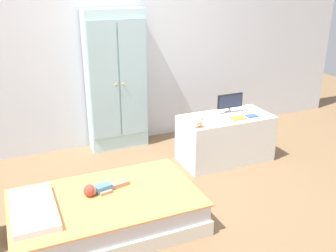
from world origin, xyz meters
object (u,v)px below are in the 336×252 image
object	(u,v)px
rocking_horse_toy	(200,123)
book_blue	(252,116)
doll	(98,189)
book_orange	(238,118)
wardrobe	(116,81)
tv_monitor	(230,102)
tv_stand	(225,138)
bed	(106,212)

from	to	relation	value
rocking_horse_toy	book_blue	world-z (taller)	rocking_horse_toy
doll	book_orange	bearing A→B (deg)	17.12
doll	book_blue	size ratio (longest dim) A/B	3.42
wardrobe	doll	bearing A→B (deg)	-112.45
tv_monitor	book_orange	size ratio (longest dim) A/B	1.90
tv_stand	book_blue	xyz separation A→B (m)	(0.24, -0.11, 0.26)
rocking_horse_toy	book_blue	bearing A→B (deg)	5.68
bed	rocking_horse_toy	bearing A→B (deg)	25.01
doll	rocking_horse_toy	bearing A→B (deg)	20.91
book_orange	doll	bearing A→B (deg)	-162.88
bed	tv_stand	world-z (taller)	tv_stand
bed	tv_stand	size ratio (longest dim) A/B	1.50
rocking_horse_toy	bed	bearing A→B (deg)	-154.99
tv_monitor	tv_stand	bearing A→B (deg)	-136.26
bed	wardrobe	size ratio (longest dim) A/B	0.92
bed	doll	bearing A→B (deg)	113.08
bed	tv_monitor	xyz separation A→B (m)	(1.60, 0.78, 0.50)
doll	wardrobe	bearing A→B (deg)	67.55
bed	tv_monitor	size ratio (longest dim) A/B	4.90
wardrobe	book_orange	distance (m)	1.42
doll	rocking_horse_toy	world-z (taller)	rocking_horse_toy
tv_stand	wardrobe	bearing A→B (deg)	139.44
doll	wardrobe	size ratio (longest dim) A/B	0.25
doll	book_blue	xyz separation A→B (m)	(1.79, 0.50, 0.20)
rocking_horse_toy	book_orange	world-z (taller)	rocking_horse_toy
book_orange	book_blue	bearing A→B (deg)	0.00
bed	book_blue	xyz separation A→B (m)	(1.76, 0.58, 0.38)
tv_monitor	book_blue	xyz separation A→B (m)	(0.15, -0.20, -0.12)
doll	wardrobe	world-z (taller)	wardrobe
bed	tv_monitor	world-z (taller)	tv_monitor
doll	tv_stand	bearing A→B (deg)	21.53
tv_stand	bed	bearing A→B (deg)	-155.47
tv_monitor	book_blue	world-z (taller)	tv_monitor
bed	book_blue	distance (m)	1.89
doll	tv_stand	xyz separation A→B (m)	(1.55, 0.61, -0.06)
tv_monitor	rocking_horse_toy	bearing A→B (deg)	-152.39
book_orange	book_blue	distance (m)	0.17
bed	wardrobe	distance (m)	1.74
wardrobe	tv_stand	size ratio (longest dim) A/B	1.62
tv_stand	rocking_horse_toy	size ratio (longest dim) A/B	9.34
wardrobe	book_blue	distance (m)	1.54
book_blue	tv_monitor	bearing A→B (deg)	128.17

